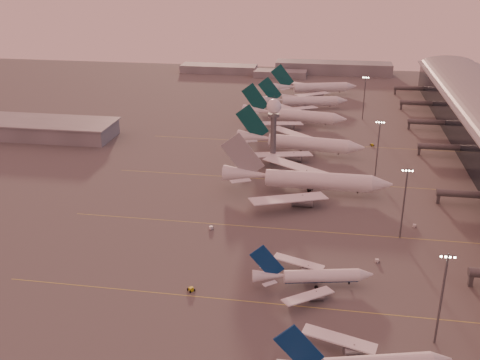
# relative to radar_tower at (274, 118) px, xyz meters

# --- Properties ---
(ground) EXTENTS (700.00, 700.00, 0.00)m
(ground) POSITION_rel_radar_tower_xyz_m (-5.00, -120.00, -20.95)
(ground) COLOR #5A5757
(ground) RESTS_ON ground
(taxiway_markings) EXTENTS (180.00, 185.25, 0.02)m
(taxiway_markings) POSITION_rel_radar_tower_xyz_m (25.00, -64.00, -20.94)
(taxiway_markings) COLOR #D5CD4B
(taxiway_markings) RESTS_ON ground
(hangar) EXTENTS (82.00, 27.00, 8.50)m
(hangar) POSITION_rel_radar_tower_xyz_m (-125.00, 20.00, -16.63)
(hangar) COLOR slate
(hangar) RESTS_ON ground
(radar_tower) EXTENTS (6.40, 6.40, 31.10)m
(radar_tower) POSITION_rel_radar_tower_xyz_m (0.00, 0.00, 0.00)
(radar_tower) COLOR #53565A
(radar_tower) RESTS_ON ground
(mast_a) EXTENTS (3.60, 0.56, 25.00)m
(mast_a) POSITION_rel_radar_tower_xyz_m (53.00, -120.00, -7.21)
(mast_a) COLOR #53565A
(mast_a) RESTS_ON ground
(mast_b) EXTENTS (3.60, 0.56, 25.00)m
(mast_b) POSITION_rel_radar_tower_xyz_m (50.00, -65.00, -7.21)
(mast_b) COLOR #53565A
(mast_b) RESTS_ON ground
(mast_c) EXTENTS (3.60, 0.56, 25.00)m
(mast_c) POSITION_rel_radar_tower_xyz_m (45.00, -10.00, -7.21)
(mast_c) COLOR #53565A
(mast_c) RESTS_ON ground
(mast_d) EXTENTS (3.60, 0.56, 25.00)m
(mast_d) POSITION_rel_radar_tower_xyz_m (43.00, 80.00, -7.21)
(mast_d) COLOR #53565A
(mast_d) RESTS_ON ground
(distant_horizon) EXTENTS (165.00, 37.50, 9.00)m
(distant_horizon) POSITION_rel_radar_tower_xyz_m (-2.38, 205.14, -17.06)
(distant_horizon) COLOR slate
(distant_horizon) RESTS_ON ground
(narrowbody_mid) EXTENTS (35.17, 27.78, 13.90)m
(narrowbody_mid) POSITION_rel_radar_tower_xyz_m (22.35, -99.66, -18.14)
(narrowbody_mid) COLOR white
(narrowbody_mid) RESTS_ON ground
(widebody_white) EXTENTS (67.51, 54.12, 23.76)m
(widebody_white) POSITION_rel_radar_tower_xyz_m (16.98, -32.23, -16.83)
(widebody_white) COLOR white
(widebody_white) RESTS_ON ground
(greentail_a) EXTENTS (61.67, 49.57, 22.42)m
(greentail_a) POSITION_rel_radar_tower_xyz_m (11.26, 14.87, -16.99)
(greentail_a) COLOR white
(greentail_a) RESTS_ON ground
(greentail_b) EXTENTS (59.50, 47.72, 21.71)m
(greentail_b) POSITION_rel_radar_tower_xyz_m (4.85, 63.57, -17.11)
(greentail_b) COLOR white
(greentail_b) RESTS_ON ground
(greentail_c) EXTENTS (54.34, 43.47, 19.94)m
(greentail_c) POSITION_rel_radar_tower_xyz_m (8.23, 98.08, -17.43)
(greentail_c) COLOR white
(greentail_c) RESTS_ON ground
(greentail_d) EXTENTS (57.21, 45.58, 21.30)m
(greentail_d) POSITION_rel_radar_tower_xyz_m (13.45, 135.34, -17.19)
(greentail_d) COLOR white
(greentail_d) RESTS_ON ground
(gsv_tug_mid) EXTENTS (4.48, 4.56, 1.14)m
(gsv_tug_mid) POSITION_rel_radar_tower_xyz_m (-11.37, -107.68, -20.36)
(gsv_tug_mid) COLOR gold
(gsv_tug_mid) RESTS_ON ground
(gsv_truck_b) EXTENTS (5.88, 2.95, 2.27)m
(gsv_truck_b) POSITION_rel_radar_tower_xyz_m (41.89, -82.82, -19.79)
(gsv_truck_b) COLOR silver
(gsv_truck_b) RESTS_ON ground
(gsv_truck_c) EXTENTS (5.48, 6.10, 2.45)m
(gsv_truck_c) POSITION_rel_radar_tower_xyz_m (-13.51, -69.06, -19.70)
(gsv_truck_c) COLOR silver
(gsv_truck_c) RESTS_ON ground
(gsv_catering_b) EXTENTS (5.68, 3.93, 4.27)m
(gsv_catering_b) POSITION_rel_radar_tower_xyz_m (55.95, -56.37, -18.82)
(gsv_catering_b) COLOR silver
(gsv_catering_b) RESTS_ON ground
(gsv_tug_far) EXTENTS (3.98, 4.64, 1.14)m
(gsv_tug_far) POSITION_rel_radar_tower_xyz_m (18.26, -29.45, -20.36)
(gsv_tug_far) COLOR #56585B
(gsv_tug_far) RESTS_ON ground
(gsv_truck_d) EXTENTS (3.07, 5.45, 2.08)m
(gsv_truck_d) POSITION_rel_radar_tower_xyz_m (-15.89, 7.89, -19.89)
(gsv_truck_d) COLOR silver
(gsv_truck_d) RESTS_ON ground
(gsv_tug_hangar) EXTENTS (4.24, 3.45, 1.05)m
(gsv_tug_hangar) POSITION_rel_radar_tower_xyz_m (45.94, 31.82, -20.41)
(gsv_tug_hangar) COLOR gold
(gsv_tug_hangar) RESTS_ON ground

